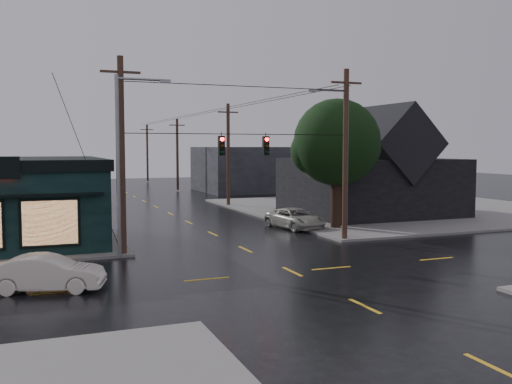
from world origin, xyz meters
name	(u,v)px	position (x,y,z in m)	size (l,w,h in m)	color
ground_plane	(292,272)	(0.00, 0.00, 0.00)	(160.00, 160.00, 0.00)	black
sidewalk_ne	(398,208)	(20.00, 20.00, 0.07)	(28.00, 28.00, 0.15)	slate
ne_building	(370,161)	(15.00, 17.00, 4.47)	(12.60, 11.60, 8.75)	black
corner_tree	(337,143)	(8.40, 10.90, 5.88)	(5.87, 5.87, 8.70)	black
utility_pole_nw	(124,256)	(-6.50, 6.50, 0.00)	(2.00, 0.32, 10.15)	#331E17
utility_pole_ne	(344,241)	(6.50, 6.50, 0.00)	(2.00, 0.32, 10.15)	#331E17
utility_pole_far_a	(228,206)	(6.50, 28.00, 0.00)	(2.00, 0.32, 9.65)	#331E17
utility_pole_far_b	(178,191)	(6.50, 48.00, 0.00)	(2.00, 0.32, 9.15)	#331E17
utility_pole_far_c	(148,182)	(6.50, 68.00, 0.00)	(2.00, 0.32, 9.15)	#331E17
span_signal_assembly	(244,145)	(0.10, 6.50, 5.70)	(13.00, 0.48, 1.23)	black
streetlight_nw	(120,259)	(-6.80, 5.80, 0.00)	(5.40, 0.30, 9.15)	gray
streetlight_ne	(346,239)	(7.00, 7.20, 0.00)	(5.40, 0.30, 9.15)	gray
bg_building_east	(256,169)	(16.00, 45.00, 2.80)	(14.00, 12.00, 5.60)	black
sedan_cream	(47,273)	(-10.34, 0.34, 0.71)	(1.51, 4.32, 1.42)	silver
suv_silver	(295,218)	(6.00, 12.31, 0.69)	(2.29, 4.98, 1.38)	#B1B0A3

